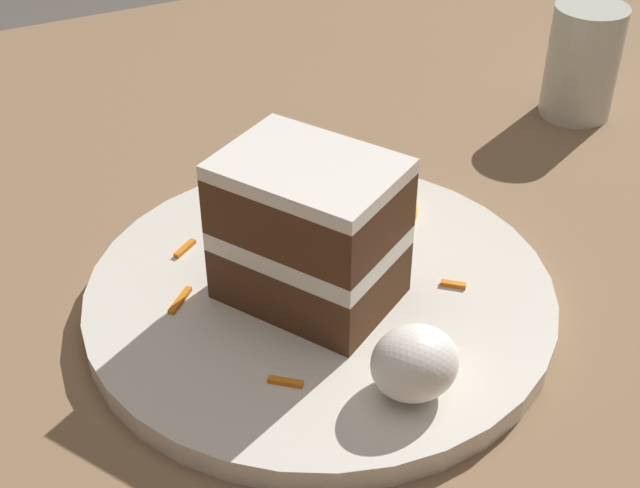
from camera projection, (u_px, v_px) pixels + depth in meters
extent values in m
plane|color=#4C4742|center=(254.00, 374.00, 0.55)|extent=(6.00, 6.00, 0.00)
cube|color=#846647|center=(253.00, 362.00, 0.55)|extent=(1.35, 1.13, 0.02)
cylinder|color=silver|center=(320.00, 296.00, 0.57)|extent=(0.30, 0.30, 0.02)
cube|color=#4C2D19|center=(310.00, 270.00, 0.55)|extent=(0.12, 0.13, 0.04)
cube|color=white|center=(309.00, 237.00, 0.53)|extent=(0.12, 0.13, 0.01)
cube|color=#4C2D19|center=(309.00, 203.00, 0.52)|extent=(0.12, 0.13, 0.04)
cube|color=white|center=(309.00, 169.00, 0.50)|extent=(0.12, 0.13, 0.01)
ellipsoid|color=white|center=(415.00, 363.00, 0.48)|extent=(0.05, 0.04, 0.04)
cylinder|color=orange|center=(380.00, 209.00, 0.63)|extent=(0.05, 0.05, 0.01)
cube|color=orange|center=(180.00, 300.00, 0.55)|extent=(0.02, 0.02, 0.00)
cube|color=orange|center=(290.00, 380.00, 0.49)|extent=(0.02, 0.02, 0.00)
cube|color=orange|center=(453.00, 284.00, 0.56)|extent=(0.01, 0.01, 0.00)
cube|color=orange|center=(298.00, 206.00, 0.63)|extent=(0.02, 0.02, 0.00)
cube|color=orange|center=(185.00, 248.00, 0.59)|extent=(0.02, 0.01, 0.00)
cylinder|color=beige|center=(583.00, 62.00, 0.76)|extent=(0.06, 0.06, 0.10)
cylinder|color=silver|center=(576.00, 95.00, 0.78)|extent=(0.05, 0.05, 0.03)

